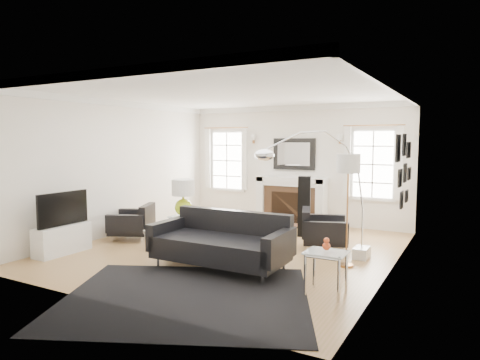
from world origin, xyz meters
The scene contains 25 objects.
floor centered at (0.00, 0.00, 0.00)m, with size 6.00×6.00×0.00m, color #9D7A42.
back_wall centered at (0.00, 3.00, 1.40)m, with size 5.50×0.04×2.80m, color white.
front_wall centered at (0.00, -3.00, 1.40)m, with size 5.50×0.04×2.80m, color white.
left_wall centered at (-2.75, 0.00, 1.40)m, with size 0.04×6.00×2.80m, color white.
right_wall centered at (2.75, 0.00, 1.40)m, with size 0.04×6.00×2.80m, color white.
ceiling centered at (0.00, 0.00, 2.80)m, with size 5.50×6.00×0.02m, color white.
crown_molding centered at (0.00, 0.00, 2.74)m, with size 5.50×6.00×0.12m, color white.
fireplace centered at (0.00, 2.79, 0.54)m, with size 1.70×0.69×1.11m.
mantel_mirror centered at (0.00, 2.95, 1.65)m, with size 1.05×0.07×0.75m.
window_left centered at (-1.85, 2.95, 1.46)m, with size 1.24×0.15×1.62m.
window_right centered at (1.85, 2.95, 1.46)m, with size 1.24×0.15×1.62m.
gallery_wall centered at (2.72, 1.30, 1.53)m, with size 0.04×1.73×1.29m.
tv_unit centered at (-2.44, -1.70, 0.33)m, with size 0.35×1.00×1.09m.
area_rug centered at (0.69, -2.37, 0.01)m, with size 3.04×2.54×0.01m, color black.
sofa centered at (0.41, -1.02, 0.38)m, with size 2.16×1.02×0.70m.
armchair_left centered at (-2.15, -0.23, 0.32)m, with size 1.04×1.09×0.58m.
armchair_right centered at (1.40, 0.83, 0.33)m, with size 1.03×1.09×0.60m.
coffee_table centered at (-1.07, -0.36, 0.31)m, with size 0.77×0.77×0.34m.
side_table_left centered at (-1.14, 0.06, 0.40)m, with size 0.46×0.46×0.51m.
nesting_table centered at (2.20, -1.42, 0.44)m, with size 0.51×0.43×0.56m.
gourd_lamp centered at (-1.14, 0.06, 0.92)m, with size 0.45×0.45×0.71m.
orange_vase centered at (2.20, -1.42, 0.66)m, with size 0.10×0.10×0.16m.
arc_floor_lamp centered at (1.56, -0.01, 1.19)m, with size 1.56×1.45×2.21m.
stick_floor_lamp centered at (2.10, -0.06, 1.53)m, with size 0.36×0.36×1.77m.
speaker_tower centered at (0.75, 1.67, 0.62)m, with size 0.25×0.25×1.24m, color black.
Camera 1 is at (3.82, -6.61, 1.97)m, focal length 32.00 mm.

